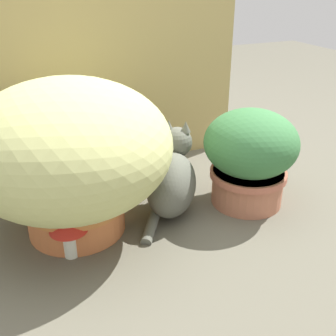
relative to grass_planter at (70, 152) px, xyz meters
The scene contains 6 objects.
ground_plane 0.37m from the grass_planter, 30.12° to the right, with size 6.00×6.00×0.00m, color #5B5849.
cardboard_backdrop 0.49m from the grass_planter, 68.02° to the left, with size 1.30×0.03×0.73m, color tan.
grass_planter is the anchor object (origin of this frame).
leafy_planter 0.62m from the grass_planter, ahead, with size 0.33×0.33×0.35m.
cat 0.37m from the grass_planter, ahead, with size 0.31×0.33×0.32m.
mushroom_ornament_red 0.23m from the grass_planter, 110.09° to the right, with size 0.12×0.12×0.14m.
Camera 1 is at (-0.40, -1.07, 0.79)m, focal length 44.43 mm.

